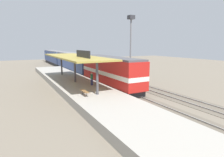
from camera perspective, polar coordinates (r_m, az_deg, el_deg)
The scene contains 12 objects.
ground_plane at distance 31.12m, azimuth 0.73°, elevation -1.55°, with size 120.00×120.00×0.00m, color #706656.
track_near at distance 30.21m, azimuth -2.59°, elevation -1.85°, with size 3.20×110.00×0.16m.
track_far at distance 32.43m, azimuth 4.75°, elevation -1.04°, with size 3.20×110.00×0.16m.
platform at distance 28.48m, azimuth -10.96°, elevation -1.92°, with size 6.00×44.00×0.90m, color #9E998E.
station_canopy at distance 27.83m, azimuth -11.18°, elevation 6.30°, with size 5.20×18.00×4.70m.
platform_bench at distance 20.69m, azimuth -8.27°, elevation -3.86°, with size 0.44×1.70×0.50m.
locomotive at distance 27.84m, azimuth -0.63°, elevation 2.10°, with size 2.93×14.43×4.44m.
passenger_carriage_front at distance 44.48m, azimuth -11.52°, elevation 4.80°, with size 2.90×20.00×4.24m.
passenger_carriage_rear at distance 64.61m, azimuth -16.96°, elevation 6.19°, with size 2.90×20.00×4.24m.
freight_car at distance 37.42m, azimuth -0.40°, elevation 3.50°, with size 2.80×12.00×3.54m.
light_mast at distance 37.02m, azimuth 5.70°, elevation 13.34°, with size 1.10×1.10×11.70m.
person_waiting at distance 25.67m, azimuth -6.12°, elevation 0.09°, with size 0.34×0.34×1.71m.
Camera 1 is at (-12.82, -26.62, 6.33)m, focal length 30.35 mm.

